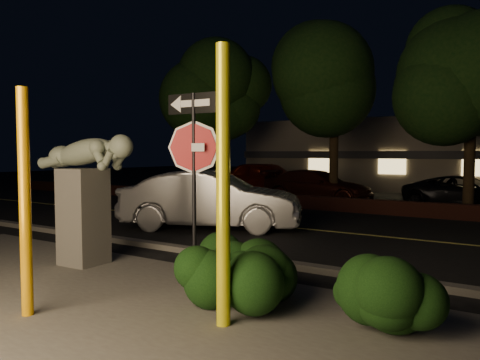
# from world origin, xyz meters

# --- Properties ---
(ground) EXTENTS (90.00, 90.00, 0.00)m
(ground) POSITION_xyz_m (0.00, 10.00, 0.00)
(ground) COLOR black
(ground) RESTS_ON ground
(patio) EXTENTS (14.00, 6.00, 0.02)m
(patio) POSITION_xyz_m (0.00, -1.00, 0.01)
(patio) COLOR #4C4944
(patio) RESTS_ON ground
(road) EXTENTS (80.00, 8.00, 0.01)m
(road) POSITION_xyz_m (0.00, 7.00, 0.01)
(road) COLOR black
(road) RESTS_ON ground
(lane_marking) EXTENTS (80.00, 0.12, 0.00)m
(lane_marking) POSITION_xyz_m (0.00, 7.00, 0.02)
(lane_marking) COLOR #C2BC4D
(lane_marking) RESTS_ON road
(curb) EXTENTS (80.00, 0.25, 0.12)m
(curb) POSITION_xyz_m (0.00, 2.90, 0.06)
(curb) COLOR #4C4944
(curb) RESTS_ON ground
(brick_wall) EXTENTS (40.00, 0.35, 0.50)m
(brick_wall) POSITION_xyz_m (0.00, 11.30, 0.25)
(brick_wall) COLOR #3E1A14
(brick_wall) RESTS_ON ground
(parking_lot) EXTENTS (40.00, 12.00, 0.01)m
(parking_lot) POSITION_xyz_m (0.00, 17.00, 0.01)
(parking_lot) COLOR black
(parking_lot) RESTS_ON ground
(building) EXTENTS (22.00, 10.20, 4.00)m
(building) POSITION_xyz_m (0.00, 24.99, 2.00)
(building) COLOR gray
(building) RESTS_ON ground
(tree_far_a) EXTENTS (4.60, 4.60, 7.43)m
(tree_far_a) POSITION_xyz_m (-8.00, 13.00, 5.34)
(tree_far_a) COLOR black
(tree_far_a) RESTS_ON ground
(tree_far_b) EXTENTS (5.20, 5.20, 8.41)m
(tree_far_b) POSITION_xyz_m (-2.50, 13.20, 6.05)
(tree_far_b) COLOR black
(tree_far_b) RESTS_ON ground
(tree_far_c) EXTENTS (4.80, 4.80, 7.84)m
(tree_far_c) POSITION_xyz_m (2.50, 12.80, 5.66)
(tree_far_c) COLOR black
(tree_far_c) RESTS_ON ground
(yellow_pole_left) EXTENTS (0.15, 0.15, 2.94)m
(yellow_pole_left) POSITION_xyz_m (-0.90, -1.20, 1.47)
(yellow_pole_left) COLOR #F8A50A
(yellow_pole_left) RESTS_ON ground
(yellow_pole_right) EXTENTS (0.17, 0.17, 3.39)m
(yellow_pole_right) POSITION_xyz_m (1.42, -0.11, 1.70)
(yellow_pole_right) COLOR yellow
(yellow_pole_right) RESTS_ON ground
(signpost) EXTENTS (1.04, 0.10, 3.08)m
(signpost) POSITION_xyz_m (-0.18, 1.32, 2.19)
(signpost) COLOR black
(signpost) RESTS_ON ground
(sculpture) EXTENTS (2.27, 0.74, 2.43)m
(sculpture) POSITION_xyz_m (-2.54, 1.02, 1.50)
(sculpture) COLOR #4C4944
(sculpture) RESTS_ON ground
(hedge_center) EXTENTS (2.14, 1.55, 1.01)m
(hedge_center) POSITION_xyz_m (0.93, 1.06, 0.50)
(hedge_center) COLOR black
(hedge_center) RESTS_ON ground
(hedge_right) EXTENTS (1.86, 1.45, 1.08)m
(hedge_right) POSITION_xyz_m (1.22, 0.53, 0.54)
(hedge_right) COLOR black
(hedge_right) RESTS_ON ground
(hedge_far_right) EXTENTS (1.56, 1.11, 1.00)m
(hedge_far_right) POSITION_xyz_m (3.04, 0.78, 0.50)
(hedge_far_right) COLOR black
(hedge_far_right) RESTS_ON ground
(silver_sedan) EXTENTS (5.19, 3.50, 1.62)m
(silver_sedan) POSITION_xyz_m (-3.03, 5.63, 0.81)
(silver_sedan) COLOR #B1B1B6
(silver_sedan) RESTS_ON ground
(parked_car_red) EXTENTS (5.18, 2.50, 1.70)m
(parked_car_red) POSITION_xyz_m (-6.55, 14.85, 0.85)
(parked_car_red) COLOR maroon
(parked_car_red) RESTS_ON ground
(parked_car_darkred) EXTENTS (4.76, 1.96, 1.38)m
(parked_car_darkred) POSITION_xyz_m (-3.43, 13.70, 0.69)
(parked_car_darkred) COLOR #3D150D
(parked_car_darkred) RESTS_ON ground
(parked_car_dark) EXTENTS (4.67, 2.62, 1.23)m
(parked_car_dark) POSITION_xyz_m (2.19, 14.69, 0.62)
(parked_car_dark) COLOR black
(parked_car_dark) RESTS_ON ground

